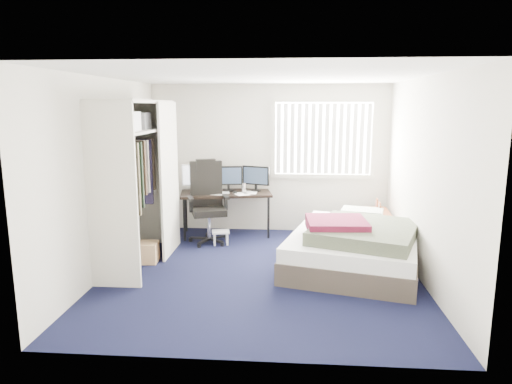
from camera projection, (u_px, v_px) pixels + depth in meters
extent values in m
plane|color=black|center=(261.00, 273.00, 5.96)|extent=(4.20, 4.20, 0.00)
plane|color=silver|center=(269.00, 159.00, 7.78)|extent=(4.00, 0.00, 4.00)
plane|color=silver|center=(244.00, 219.00, 3.67)|extent=(4.00, 0.00, 4.00)
plane|color=silver|center=(107.00, 176.00, 5.87)|extent=(0.00, 4.20, 4.20)
plane|color=silver|center=(424.00, 180.00, 5.57)|extent=(0.00, 4.20, 4.20)
plane|color=white|center=(261.00, 76.00, 5.49)|extent=(4.20, 4.20, 0.00)
cube|color=white|center=(323.00, 139.00, 7.63)|extent=(1.60, 0.02, 1.20)
cube|color=beige|center=(324.00, 100.00, 7.48)|extent=(1.72, 0.06, 0.06)
cube|color=beige|center=(322.00, 176.00, 7.72)|extent=(1.72, 0.06, 0.06)
cube|color=white|center=(323.00, 139.00, 7.57)|extent=(1.60, 0.04, 1.16)
cube|color=beige|center=(112.00, 197.00, 5.29)|extent=(0.60, 0.04, 2.20)
cube|color=beige|center=(157.00, 174.00, 7.06)|extent=(0.60, 0.04, 2.20)
cube|color=beige|center=(133.00, 101.00, 5.97)|extent=(0.60, 1.80, 0.04)
cube|color=beige|center=(135.00, 131.00, 6.04)|extent=(0.56, 1.74, 0.03)
cylinder|color=silver|center=(135.00, 140.00, 6.06)|extent=(0.03, 1.72, 0.03)
cube|color=#26262B|center=(135.00, 174.00, 6.05)|extent=(0.38, 1.10, 0.90)
cube|color=beige|center=(169.00, 179.00, 6.59)|extent=(0.03, 0.90, 2.20)
cube|color=white|center=(122.00, 122.00, 5.57)|extent=(0.38, 0.30, 0.24)
cube|color=gray|center=(136.00, 121.00, 6.06)|extent=(0.34, 0.28, 0.22)
cube|color=black|center=(226.00, 193.00, 7.57)|extent=(1.58, 0.95, 0.04)
cylinder|color=black|center=(184.00, 220.00, 7.29)|extent=(0.04, 0.04, 0.69)
cylinder|color=black|center=(186.00, 212.00, 7.85)|extent=(0.04, 0.04, 0.69)
cylinder|color=black|center=(268.00, 218.00, 7.43)|extent=(0.04, 0.04, 0.69)
cylinder|color=black|center=(264.00, 210.00, 7.99)|extent=(0.04, 0.04, 0.69)
cube|color=white|center=(197.00, 175.00, 7.58)|extent=(0.50, 0.12, 0.36)
cube|color=white|center=(197.00, 175.00, 7.58)|extent=(0.44, 0.09, 0.31)
cube|color=black|center=(228.00, 176.00, 7.64)|extent=(0.48, 0.12, 0.32)
cube|color=#1E2838|center=(228.00, 176.00, 7.64)|extent=(0.42, 0.08, 0.27)
cube|color=black|center=(256.00, 176.00, 7.65)|extent=(0.48, 0.12, 0.32)
cube|color=#1E2838|center=(256.00, 176.00, 7.65)|extent=(0.42, 0.08, 0.27)
cube|color=white|center=(217.00, 193.00, 7.46)|extent=(0.42, 0.21, 0.02)
cube|color=black|center=(235.00, 192.00, 7.49)|extent=(0.08, 0.11, 0.02)
cylinder|color=silver|center=(244.00, 188.00, 7.54)|extent=(0.08, 0.08, 0.16)
cube|color=white|center=(226.00, 192.00, 7.57)|extent=(0.35, 0.33, 0.00)
cube|color=black|center=(209.00, 238.00, 7.27)|extent=(0.77, 0.77, 0.12)
cylinder|color=silver|center=(209.00, 225.00, 7.23)|extent=(0.06, 0.06, 0.41)
cube|color=black|center=(209.00, 211.00, 7.19)|extent=(0.65, 0.65, 0.10)
cube|color=black|center=(206.00, 183.00, 7.33)|extent=(0.52, 0.26, 0.71)
cube|color=black|center=(206.00, 164.00, 7.27)|extent=(0.33, 0.21, 0.16)
cube|color=black|center=(191.00, 199.00, 7.08)|extent=(0.16, 0.29, 0.04)
cube|color=black|center=(226.00, 197.00, 7.21)|extent=(0.16, 0.29, 0.04)
cube|color=white|center=(221.00, 232.00, 7.13)|extent=(0.31, 0.26, 0.03)
cylinder|color=white|center=(215.00, 240.00, 7.07)|extent=(0.03, 0.03, 0.20)
cylinder|color=white|center=(214.00, 237.00, 7.21)|extent=(0.03, 0.03, 0.20)
cylinder|color=white|center=(227.00, 239.00, 7.09)|extent=(0.03, 0.03, 0.20)
cylinder|color=white|center=(227.00, 237.00, 7.23)|extent=(0.03, 0.03, 0.20)
cube|color=brown|center=(378.00, 213.00, 7.21)|extent=(0.39, 0.74, 0.04)
cube|color=brown|center=(370.00, 233.00, 6.96)|extent=(0.04, 0.04, 0.46)
cube|color=brown|center=(365.00, 222.00, 7.59)|extent=(0.04, 0.04, 0.46)
cube|color=brown|center=(389.00, 234.00, 6.93)|extent=(0.04, 0.04, 0.46)
cube|color=brown|center=(383.00, 223.00, 7.56)|extent=(0.04, 0.04, 0.46)
cube|color=brown|center=(379.00, 208.00, 7.03)|extent=(0.02, 0.14, 0.18)
cube|color=brown|center=(377.00, 204.00, 7.30)|extent=(0.02, 0.14, 0.18)
cube|color=#3A322A|center=(354.00, 255.00, 6.23)|extent=(2.13, 2.51, 0.28)
cube|color=white|center=(355.00, 239.00, 6.19)|extent=(2.08, 2.46, 0.20)
cube|color=silver|center=(362.00, 214.00, 6.90)|extent=(0.68, 0.54, 0.14)
cube|color=#3C4231|center=(365.00, 232.00, 5.87)|extent=(1.62, 1.69, 0.18)
cube|color=#4E0D21|center=(336.00, 225.00, 5.88)|extent=(0.79, 0.74, 0.16)
cube|color=tan|center=(144.00, 252.00, 6.34)|extent=(0.39, 0.31, 0.28)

